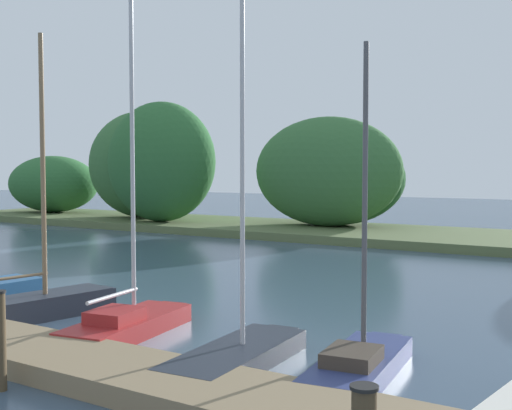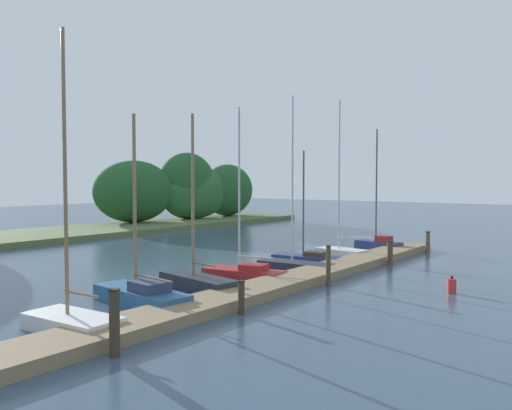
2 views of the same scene
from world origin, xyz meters
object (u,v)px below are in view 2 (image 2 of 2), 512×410
(mooring_piling_1, at_px, (114,323))
(sailboat_4, at_px, (195,280))
(sailboat_7, at_px, (306,257))
(sailboat_5, at_px, (243,270))
(mooring_piling_4, at_px, (390,253))
(channel_buoy_1, at_px, (452,286))
(sailboat_8, at_px, (340,249))
(sailboat_9, at_px, (378,243))
(mooring_piling_3, at_px, (328,266))
(mooring_piling_5, at_px, (428,242))
(sailboat_6, at_px, (294,263))
(sailboat_3, at_px, (139,293))
(sailboat_2, at_px, (69,316))
(mooring_piling_2, at_px, (241,297))

(mooring_piling_1, bearing_deg, sailboat_4, 29.52)
(sailboat_4, bearing_deg, sailboat_7, -80.28)
(sailboat_5, bearing_deg, mooring_piling_4, -127.40)
(sailboat_4, distance_m, channel_buoy_1, 9.38)
(sailboat_4, bearing_deg, channel_buoy_1, -137.30)
(sailboat_8, bearing_deg, mooring_piling_1, 107.81)
(sailboat_9, distance_m, mooring_piling_1, 21.06)
(mooring_piling_3, relative_size, mooring_piling_5, 1.30)
(mooring_piling_5, bearing_deg, sailboat_7, 152.20)
(sailboat_4, height_order, mooring_piling_3, sailboat_4)
(channel_buoy_1, bearing_deg, mooring_piling_3, 110.99)
(sailboat_4, height_order, sailboat_6, sailboat_6)
(sailboat_5, distance_m, sailboat_8, 8.19)
(sailboat_3, distance_m, sailboat_8, 13.78)
(sailboat_9, bearing_deg, mooring_piling_1, 106.32)
(sailboat_8, distance_m, channel_buoy_1, 9.60)
(sailboat_2, relative_size, sailboat_3, 1.30)
(sailboat_3, xyz_separation_m, sailboat_9, (17.21, -0.76, 0.05))
(sailboat_7, xyz_separation_m, mooring_piling_1, (-14.41, -3.69, 0.52))
(sailboat_2, height_order, sailboat_4, sailboat_2)
(sailboat_8, bearing_deg, sailboat_2, 99.30)
(mooring_piling_1, bearing_deg, sailboat_8, 11.11)
(sailboat_5, distance_m, channel_buoy_1, 8.15)
(sailboat_7, xyz_separation_m, channel_buoy_1, (-2.82, -7.89, -0.01))
(sailboat_6, bearing_deg, sailboat_4, 80.09)
(channel_buoy_1, bearing_deg, mooring_piling_1, 160.10)
(sailboat_3, relative_size, sailboat_4, 0.95)
(sailboat_9, bearing_deg, sailboat_6, 96.51)
(sailboat_6, distance_m, sailboat_7, 2.12)
(sailboat_7, distance_m, mooring_piling_4, 4.05)
(sailboat_5, distance_m, mooring_piling_1, 9.94)
(mooring_piling_1, bearing_deg, channel_buoy_1, -19.90)
(sailboat_2, distance_m, sailboat_4, 5.97)
(sailboat_7, distance_m, mooring_piling_1, 14.89)
(mooring_piling_5, bearing_deg, sailboat_6, 161.10)
(mooring_piling_3, bearing_deg, sailboat_5, 101.55)
(sailboat_6, distance_m, channel_buoy_1, 7.33)
(sailboat_5, height_order, mooring_piling_4, sailboat_5)
(sailboat_6, relative_size, sailboat_9, 1.12)
(sailboat_7, bearing_deg, sailboat_6, 98.67)
(mooring_piling_1, bearing_deg, sailboat_3, 43.83)
(sailboat_4, relative_size, sailboat_6, 0.83)
(sailboat_8, bearing_deg, sailboat_7, 91.61)
(sailboat_7, distance_m, mooring_piling_3, 5.80)
(mooring_piling_4, bearing_deg, mooring_piling_2, 179.95)
(mooring_piling_2, bearing_deg, sailboat_5, 38.25)
(sailboat_8, xyz_separation_m, mooring_piling_3, (-7.44, -3.45, 0.41))
(sailboat_3, bearing_deg, sailboat_5, -83.23)
(mooring_piling_4, xyz_separation_m, mooring_piling_5, (5.35, -0.00, 0.02))
(sailboat_8, distance_m, mooring_piling_3, 8.22)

